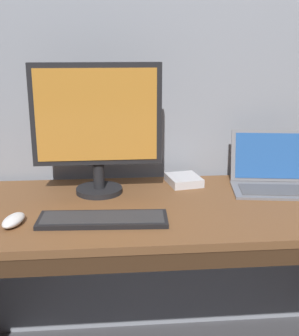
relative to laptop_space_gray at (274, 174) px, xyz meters
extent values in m
cube|color=brown|center=(-0.40, -0.16, -0.07)|extent=(1.84, 0.67, 0.03)
cube|color=#3D2716|center=(-0.40, -0.48, -0.11)|extent=(1.77, 0.02, 0.06)
cube|color=slate|center=(-0.01, -0.06, -0.05)|extent=(0.37, 0.25, 0.01)
cube|color=#505054|center=(-0.01, -0.07, -0.05)|extent=(0.30, 0.17, 0.00)
cube|color=slate|center=(0.01, 0.07, 0.06)|extent=(0.34, 0.11, 0.21)
cube|color=#28569E|center=(0.01, 0.06, 0.06)|extent=(0.31, 0.09, 0.18)
cylinder|color=black|center=(-0.71, -0.01, -0.05)|extent=(0.18, 0.18, 0.02)
cylinder|color=black|center=(-0.71, -0.01, 0.01)|extent=(0.04, 0.04, 0.10)
cube|color=black|center=(-0.71, -0.02, 0.25)|extent=(0.48, 0.03, 0.38)
cube|color=#C67F2D|center=(-0.71, -0.04, 0.25)|extent=(0.45, 0.00, 0.34)
cube|color=black|center=(-0.69, -0.30, -0.05)|extent=(0.43, 0.16, 0.02)
cube|color=#2D2D30|center=(-0.69, -0.30, -0.04)|extent=(0.41, 0.13, 0.00)
ellipsoid|color=white|center=(-0.98, -0.30, -0.04)|extent=(0.08, 0.13, 0.03)
cube|color=silver|center=(-0.36, 0.07, -0.04)|extent=(0.15, 0.17, 0.03)
camera|label=1|loc=(-0.65, -1.66, 0.52)|focal=47.05mm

